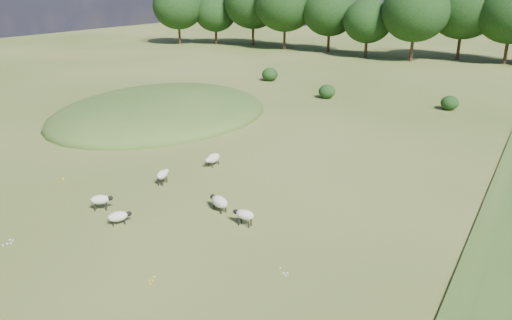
{
  "coord_description": "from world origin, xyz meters",
  "views": [
    {
      "loc": [
        15.51,
        -18.56,
        10.37
      ],
      "look_at": [
        2.0,
        4.0,
        1.0
      ],
      "focal_mm": 35.0,
      "sensor_mm": 36.0,
      "label": 1
    }
  ],
  "objects_px": {
    "sheep_4": "(244,215)",
    "sheep_3": "(101,200)",
    "sheep_1": "(119,216)",
    "sheep_5": "(219,201)",
    "sheep_0": "(213,158)",
    "sheep_2": "(163,174)"
  },
  "relations": [
    {
      "from": "sheep_1",
      "to": "sheep_5",
      "type": "height_order",
      "value": "sheep_5"
    },
    {
      "from": "sheep_1",
      "to": "sheep_3",
      "type": "bearing_deg",
      "value": 103.13
    },
    {
      "from": "sheep_0",
      "to": "sheep_4",
      "type": "height_order",
      "value": "sheep_4"
    },
    {
      "from": "sheep_5",
      "to": "sheep_4",
      "type": "bearing_deg",
      "value": -178.64
    },
    {
      "from": "sheep_0",
      "to": "sheep_2",
      "type": "bearing_deg",
      "value": -11.68
    },
    {
      "from": "sheep_1",
      "to": "sheep_3",
      "type": "relative_size",
      "value": 1.07
    },
    {
      "from": "sheep_5",
      "to": "sheep_0",
      "type": "bearing_deg",
      "value": -29.72
    },
    {
      "from": "sheep_0",
      "to": "sheep_2",
      "type": "distance_m",
      "value": 3.81
    },
    {
      "from": "sheep_0",
      "to": "sheep_4",
      "type": "xyz_separation_m",
      "value": [
        5.77,
        -5.65,
        0.07
      ]
    },
    {
      "from": "sheep_1",
      "to": "sheep_0",
      "type": "bearing_deg",
      "value": 38.19
    },
    {
      "from": "sheep_1",
      "to": "sheep_3",
      "type": "distance_m",
      "value": 1.96
    },
    {
      "from": "sheep_2",
      "to": "sheep_1",
      "type": "bearing_deg",
      "value": -175.5
    },
    {
      "from": "sheep_3",
      "to": "sheep_0",
      "type": "bearing_deg",
      "value": 40.79
    },
    {
      "from": "sheep_4",
      "to": "sheep_3",
      "type": "bearing_deg",
      "value": 16.05
    },
    {
      "from": "sheep_3",
      "to": "sheep_2",
      "type": "bearing_deg",
      "value": 43.39
    },
    {
      "from": "sheep_2",
      "to": "sheep_3",
      "type": "xyz_separation_m",
      "value": [
        -0.35,
        -4.08,
        -0.01
      ]
    },
    {
      "from": "sheep_2",
      "to": "sheep_5",
      "type": "xyz_separation_m",
      "value": [
        4.58,
        -1.2,
        -0.07
      ]
    },
    {
      "from": "sheep_1",
      "to": "sheep_2",
      "type": "xyz_separation_m",
      "value": [
        -1.5,
        4.73,
        0.15
      ]
    },
    {
      "from": "sheep_4",
      "to": "sheep_1",
      "type": "bearing_deg",
      "value": 28.05
    },
    {
      "from": "sheep_1",
      "to": "sheep_5",
      "type": "xyz_separation_m",
      "value": [
        3.08,
        3.53,
        0.08
      ]
    },
    {
      "from": "sheep_5",
      "to": "sheep_1",
      "type": "bearing_deg",
      "value": 70.93
    },
    {
      "from": "sheep_0",
      "to": "sheep_4",
      "type": "distance_m",
      "value": 8.08
    }
  ]
}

